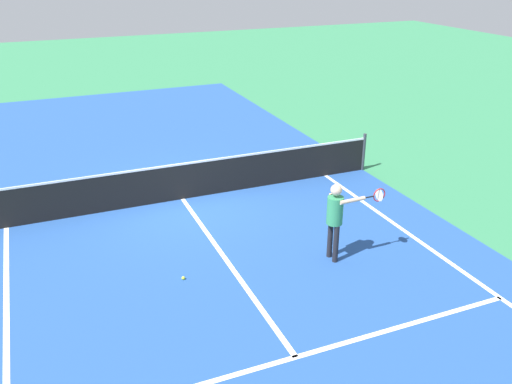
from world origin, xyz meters
TOP-DOWN VIEW (x-y plane):
  - ground_plane at (0.00, 0.00)m, footprint 60.00×60.00m
  - court_surface_inbounds at (0.00, 0.00)m, footprint 10.62×24.40m
  - line_sideline_right at (4.11, -5.95)m, footprint 0.10×11.89m
  - line_service_near at (0.00, -6.40)m, footprint 8.22×0.10m
  - line_center_service at (0.00, -3.20)m, footprint 0.10×6.40m
  - net at (0.00, 0.00)m, footprint 10.69×0.09m
  - player_near at (2.03, -4.03)m, footprint 1.21×0.48m
  - tennis_ball_mid_court at (-1.00, -3.61)m, footprint 0.07×0.07m

SIDE VIEW (x-z plane):
  - ground_plane at x=0.00m, z-range 0.00..0.00m
  - court_surface_inbounds at x=0.00m, z-range 0.00..0.00m
  - line_sideline_right at x=4.11m, z-range 0.00..0.01m
  - line_service_near at x=0.00m, z-range 0.00..0.01m
  - line_center_service at x=0.00m, z-range 0.00..0.01m
  - tennis_ball_mid_court at x=-1.00m, z-range 0.00..0.07m
  - net at x=0.00m, z-range -0.04..1.03m
  - player_near at x=2.03m, z-range 0.20..1.83m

